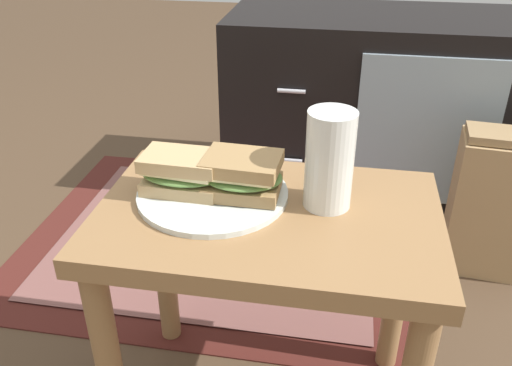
{
  "coord_description": "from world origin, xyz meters",
  "views": [
    {
      "loc": [
        0.11,
        -0.73,
        0.93
      ],
      "look_at": [
        -0.02,
        0.0,
        0.51
      ],
      "focal_mm": 37.6,
      "sensor_mm": 36.0,
      "label": 1
    }
  ],
  "objects_px": {
    "plate": "(213,194)",
    "beer_glass": "(329,161)",
    "sandwich_back": "(242,175)",
    "tv_cabinet": "(380,106)",
    "paper_bag": "(491,203)",
    "sandwich_front": "(182,172)"
  },
  "relations": [
    {
      "from": "plate",
      "to": "paper_bag",
      "type": "relative_size",
      "value": 0.64
    },
    {
      "from": "tv_cabinet",
      "to": "sandwich_back",
      "type": "relative_size",
      "value": 7.15
    },
    {
      "from": "tv_cabinet",
      "to": "beer_glass",
      "type": "xyz_separation_m",
      "value": [
        -0.13,
        -0.91,
        0.25
      ]
    },
    {
      "from": "sandwich_front",
      "to": "sandwich_back",
      "type": "relative_size",
      "value": 1.05
    },
    {
      "from": "sandwich_back",
      "to": "beer_glass",
      "type": "bearing_deg",
      "value": 1.91
    },
    {
      "from": "plate",
      "to": "beer_glass",
      "type": "xyz_separation_m",
      "value": [
        0.19,
        0.01,
        0.08
      ]
    },
    {
      "from": "sandwich_front",
      "to": "paper_bag",
      "type": "xyz_separation_m",
      "value": [
        0.66,
        0.52,
        -0.31
      ]
    },
    {
      "from": "tv_cabinet",
      "to": "sandwich_back",
      "type": "height_order",
      "value": "tv_cabinet"
    },
    {
      "from": "tv_cabinet",
      "to": "paper_bag",
      "type": "distance_m",
      "value": 0.5
    },
    {
      "from": "sandwich_back",
      "to": "beer_glass",
      "type": "relative_size",
      "value": 0.82
    },
    {
      "from": "plate",
      "to": "sandwich_back",
      "type": "height_order",
      "value": "sandwich_back"
    },
    {
      "from": "sandwich_front",
      "to": "paper_bag",
      "type": "bearing_deg",
      "value": 38.25
    },
    {
      "from": "plate",
      "to": "beer_glass",
      "type": "height_order",
      "value": "beer_glass"
    },
    {
      "from": "paper_bag",
      "to": "beer_glass",
      "type": "bearing_deg",
      "value": -129.26
    },
    {
      "from": "sandwich_back",
      "to": "tv_cabinet",
      "type": "bearing_deg",
      "value": 73.53
    },
    {
      "from": "sandwich_back",
      "to": "beer_glass",
      "type": "distance_m",
      "value": 0.14
    },
    {
      "from": "beer_glass",
      "to": "paper_bag",
      "type": "height_order",
      "value": "beer_glass"
    },
    {
      "from": "sandwich_front",
      "to": "plate",
      "type": "bearing_deg",
      "value": 3.19
    },
    {
      "from": "paper_bag",
      "to": "sandwich_front",
      "type": "bearing_deg",
      "value": -141.75
    },
    {
      "from": "tv_cabinet",
      "to": "paper_bag",
      "type": "relative_size",
      "value": 2.4
    },
    {
      "from": "beer_glass",
      "to": "plate",
      "type": "bearing_deg",
      "value": -177.75
    },
    {
      "from": "sandwich_front",
      "to": "beer_glass",
      "type": "relative_size",
      "value": 0.87
    }
  ]
}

